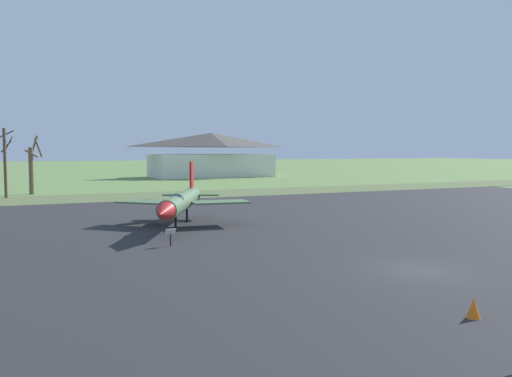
{
  "coord_description": "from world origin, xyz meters",
  "views": [
    {
      "loc": [
        -17.66,
        -19.25,
        5.81
      ],
      "look_at": [
        -0.54,
        17.37,
        2.89
      ],
      "focal_mm": 36.58,
      "sensor_mm": 36.0,
      "label": 1
    }
  ],
  "objects_px": {
    "info_placard_rear_center": "(171,235)",
    "jet_fighter_rear_center": "(181,202)",
    "visitor_building": "(211,155)",
    "traffic_cone": "(473,309)"
  },
  "relations": [
    {
      "from": "info_placard_rear_center",
      "to": "visitor_building",
      "type": "distance_m",
      "value": 86.13
    },
    {
      "from": "info_placard_rear_center",
      "to": "traffic_cone",
      "type": "relative_size",
      "value": 1.48
    },
    {
      "from": "info_placard_rear_center",
      "to": "jet_fighter_rear_center",
      "type": "bearing_deg",
      "value": 68.5
    },
    {
      "from": "info_placard_rear_center",
      "to": "traffic_cone",
      "type": "bearing_deg",
      "value": -72.24
    },
    {
      "from": "visitor_building",
      "to": "traffic_cone",
      "type": "relative_size",
      "value": 36.66
    },
    {
      "from": "traffic_cone",
      "to": "jet_fighter_rear_center",
      "type": "bearing_deg",
      "value": 96.71
    },
    {
      "from": "info_placard_rear_center",
      "to": "visitor_building",
      "type": "bearing_deg",
      "value": 68.27
    },
    {
      "from": "visitor_building",
      "to": "traffic_cone",
      "type": "height_order",
      "value": "visitor_building"
    },
    {
      "from": "jet_fighter_rear_center",
      "to": "info_placard_rear_center",
      "type": "xyz_separation_m",
      "value": [
        -2.77,
        -7.04,
        -1.28
      ]
    },
    {
      "from": "visitor_building",
      "to": "jet_fighter_rear_center",
      "type": "bearing_deg",
      "value": -111.76
    }
  ]
}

